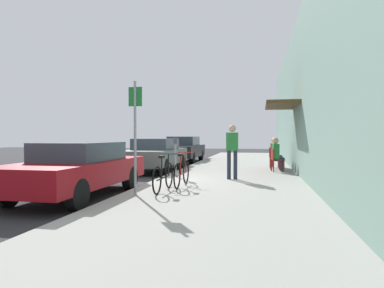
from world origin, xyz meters
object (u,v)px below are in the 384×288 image
at_px(street_sign, 135,129).
at_px(seated_patron_0, 277,153).
at_px(bicycle_1, 182,173).
at_px(pedestrian_standing, 232,147).
at_px(cafe_chair_0, 276,158).
at_px(seated_patron_2, 275,151).
at_px(cafe_chair_1, 275,157).
at_px(parked_car_0, 78,168).
at_px(parked_car_1, 155,154).
at_px(cafe_chair_2, 274,156).
at_px(seated_patron_1, 276,152).
at_px(parking_meter, 175,154).
at_px(bicycle_0, 163,177).
at_px(parked_car_2, 183,149).

relative_size(street_sign, seated_patron_0, 2.02).
distance_m(bicycle_1, pedestrian_standing, 2.21).
relative_size(cafe_chair_0, seated_patron_2, 0.67).
bearing_deg(bicycle_1, cafe_chair_1, 63.20).
height_order(parked_car_0, street_sign, street_sign).
bearing_deg(bicycle_1, parked_car_1, 115.59).
xyz_separation_m(seated_patron_2, pedestrian_standing, (-1.49, -4.41, 0.30)).
height_order(cafe_chair_0, cafe_chair_2, same).
height_order(street_sign, cafe_chair_0, street_sign).
relative_size(cafe_chair_0, seated_patron_1, 0.67).
distance_m(cafe_chair_0, seated_patron_1, 0.88).
bearing_deg(cafe_chair_0, street_sign, -120.04).
height_order(bicycle_1, cafe_chair_2, bicycle_1).
bearing_deg(pedestrian_standing, cafe_chair_1, 67.66).
xyz_separation_m(seated_patron_0, pedestrian_standing, (-1.49, -2.63, 0.30)).
bearing_deg(parking_meter, cafe_chair_2, 51.05).
relative_size(bicycle_0, cafe_chair_0, 1.97).
distance_m(cafe_chair_1, seated_patron_1, 0.20).
height_order(street_sign, cafe_chair_2, street_sign).
bearing_deg(cafe_chair_1, seated_patron_0, -86.20).
relative_size(bicycle_0, cafe_chair_1, 1.97).
height_order(parked_car_0, bicycle_0, parked_car_0).
bearing_deg(pedestrian_standing, bicycle_0, -119.09).
distance_m(bicycle_0, seated_patron_1, 6.79).
distance_m(parked_car_0, street_sign, 1.78).
height_order(street_sign, pedestrian_standing, street_sign).
bearing_deg(seated_patron_1, parked_car_1, -173.92).
relative_size(parking_meter, cafe_chair_0, 1.52).
distance_m(seated_patron_1, pedestrian_standing, 3.79).
xyz_separation_m(parking_meter, cafe_chair_2, (3.34, 4.13, -0.26)).
bearing_deg(seated_patron_2, pedestrian_standing, -108.69).
bearing_deg(pedestrian_standing, parking_meter, 171.01).
bearing_deg(parked_car_0, parking_meter, 65.74).
relative_size(parked_car_0, cafe_chair_1, 5.06).
bearing_deg(parked_car_2, seated_patron_2, -37.72).
relative_size(parked_car_1, parked_car_2, 1.00).
bearing_deg(cafe_chair_0, pedestrian_standing, -118.69).
bearing_deg(cafe_chair_2, street_sign, -113.85).
relative_size(parked_car_0, seated_patron_0, 3.41).
bearing_deg(seated_patron_2, cafe_chair_1, -93.61).
bearing_deg(seated_patron_2, seated_patron_0, -90.02).
bearing_deg(seated_patron_0, parking_meter, -145.57).
distance_m(bicycle_0, cafe_chair_1, 6.77).
bearing_deg(seated_patron_1, seated_patron_2, 89.99).
bearing_deg(parked_car_2, cafe_chair_0, -49.00).
distance_m(cafe_chair_2, pedestrian_standing, 4.68).
xyz_separation_m(cafe_chair_2, pedestrian_standing, (-1.44, -4.43, 0.50)).
height_order(cafe_chair_0, cafe_chair_1, same).
relative_size(bicycle_1, seated_patron_0, 1.33).
height_order(parked_car_0, parked_car_1, parked_car_1).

